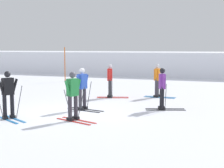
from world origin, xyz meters
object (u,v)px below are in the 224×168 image
Objects in this scene: skier_green at (73,95)px; skier_orange at (157,79)px; skier_red at (110,80)px; trail_marker_pole at (65,64)px; skier_blue at (82,88)px; skier_black at (8,93)px; skier_purple at (162,87)px.

skier_orange is at bearing 75.37° from skier_green.
skier_red and skier_green have the same top height.
trail_marker_pole is at bearing 133.13° from skier_red.
skier_orange and skier_blue have the same top height.
skier_green is at bearing 13.38° from skier_black.
skier_red is 1.00× the size of skier_blue.
skier_purple is 1.00× the size of skier_green.
trail_marker_pole is (-6.49, 11.64, 0.36)m from skier_green.
skier_green is at bearing -74.61° from skier_blue.
skier_purple and skier_green have the same top height.
skier_red is 3.87m from skier_purple.
skier_orange is 1.00× the size of skier_red.
skier_purple is 12.47m from trail_marker_pole.
skier_blue is 0.67× the size of trail_marker_pole.
skier_orange is at bearing 63.69° from skier_blue.
skier_orange is 3.35m from skier_purple.
skier_orange is 7.85m from skier_black.
skier_blue is (1.75, 2.44, -0.00)m from skier_black.
skier_blue is 11.43m from trail_marker_pole.
skier_black is 5.98m from skier_purple.
skier_black and skier_blue have the same top height.
skier_purple is at bearing -74.60° from skier_orange.
skier_black is at bearing -166.62° from skier_green.
skier_blue is at bearing -159.59° from skier_purple.
skier_purple is 0.67× the size of trail_marker_pole.
trail_marker_pole is (-5.97, 9.74, 0.36)m from skier_blue.
skier_green is 0.67× the size of trail_marker_pole.
skier_red is at bearing 143.49° from skier_purple.
skier_red is 1.00× the size of skier_purple.
skier_purple is at bearing 36.68° from skier_black.
skier_black is 1.00× the size of skier_blue.
skier_red and skier_purple have the same top height.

